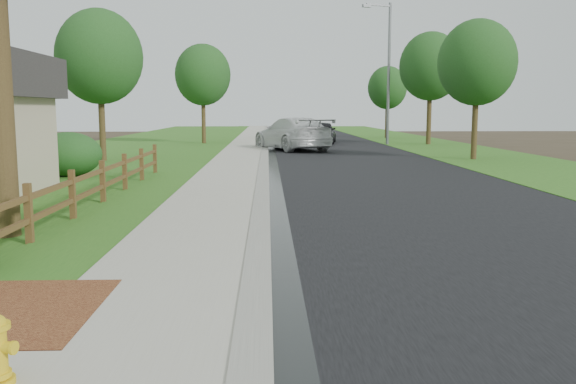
{
  "coord_description": "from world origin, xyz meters",
  "views": [
    {
      "loc": [
        0.55,
        -7.77,
        2.36
      ],
      "look_at": [
        0.95,
        3.94,
        0.77
      ],
      "focal_mm": 38.0,
      "sensor_mm": 36.0,
      "label": 1
    }
  ],
  "objects_px": {
    "white_suv": "(292,134)",
    "dark_car_mid": "(322,132)",
    "streetlight": "(387,65)",
    "ranch_fence": "(89,185)"
  },
  "relations": [
    {
      "from": "dark_car_mid",
      "to": "streetlight",
      "type": "distance_m",
      "value": 6.37
    },
    {
      "from": "ranch_fence",
      "to": "streetlight",
      "type": "bearing_deg",
      "value": 65.78
    },
    {
      "from": "ranch_fence",
      "to": "white_suv",
      "type": "distance_m",
      "value": 22.39
    },
    {
      "from": "white_suv",
      "to": "streetlight",
      "type": "xyz_separation_m",
      "value": [
        6.53,
        5.29,
        4.34
      ]
    },
    {
      "from": "white_suv",
      "to": "streetlight",
      "type": "bearing_deg",
      "value": -163.48
    },
    {
      "from": "white_suv",
      "to": "dark_car_mid",
      "type": "distance_m",
      "value": 7.46
    },
    {
      "from": "ranch_fence",
      "to": "white_suv",
      "type": "xyz_separation_m",
      "value": [
        5.6,
        21.68,
        0.35
      ]
    },
    {
      "from": "ranch_fence",
      "to": "dark_car_mid",
      "type": "height_order",
      "value": "dark_car_mid"
    },
    {
      "from": "white_suv",
      "to": "streetlight",
      "type": "distance_m",
      "value": 9.46
    },
    {
      "from": "ranch_fence",
      "to": "white_suv",
      "type": "relative_size",
      "value": 2.59
    }
  ]
}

